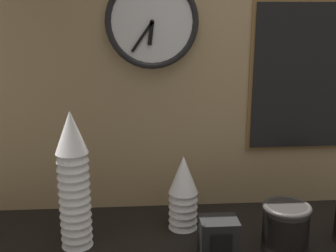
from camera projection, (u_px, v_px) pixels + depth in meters
ground_plane at (176, 249)px, 1.24m from camera, size 1.60×0.56×0.04m
wall_tiled_back at (169, 53)px, 1.35m from camera, size 1.60×0.03×1.05m
cup_stack_center_left at (74, 181)px, 1.17m from camera, size 0.09×0.09×0.40m
cup_stack_center_right at (183, 192)px, 1.29m from camera, size 0.09×0.09×0.24m
bowl_stack_right at (286, 226)px, 1.18m from camera, size 0.13×0.13×0.14m
wall_clock at (152, 22)px, 1.29m from camera, size 0.29×0.03×0.29m
menu_board at (324, 77)px, 1.39m from camera, size 0.50×0.01×0.50m
napkin_dispenser at (218, 237)px, 1.16m from camera, size 0.10×0.09×0.11m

